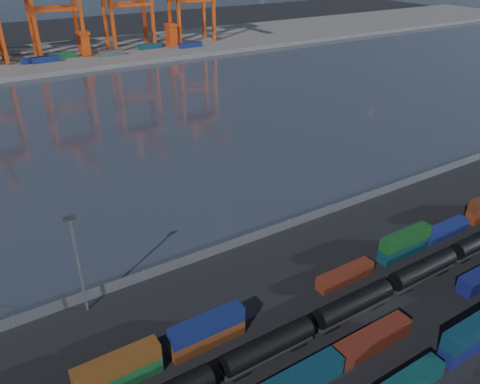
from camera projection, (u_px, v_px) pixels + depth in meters
ground at (353, 339)px, 65.90m from camera, size 700.00×700.00×0.00m
harbor_water at (111, 124)px, 144.30m from camera, size 700.00×700.00×0.00m
far_quay at (38, 59)px, 222.23m from camera, size 700.00×70.00×2.00m
container_row_north at (257, 311)px, 67.98m from camera, size 139.93×2.23×4.74m
tanker_string at (354, 304)px, 69.12m from camera, size 137.91×2.99×4.27m
waterfront_fence at (246, 239)px, 86.33m from camera, size 160.12×0.12×2.20m
yard_light_mast at (78, 260)px, 66.81m from camera, size 1.60×0.40×16.60m
quay_containers at (18, 62)px, 205.12m from camera, size 172.58×10.99×2.60m
straddle_carriers at (34, 48)px, 210.39m from camera, size 140.00×7.00×11.10m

